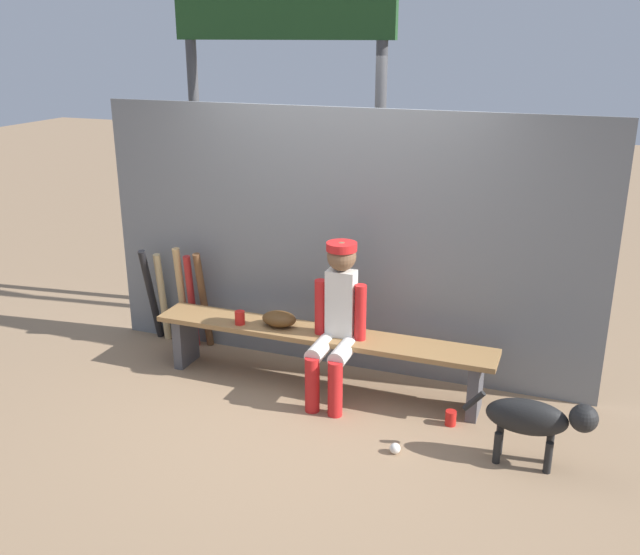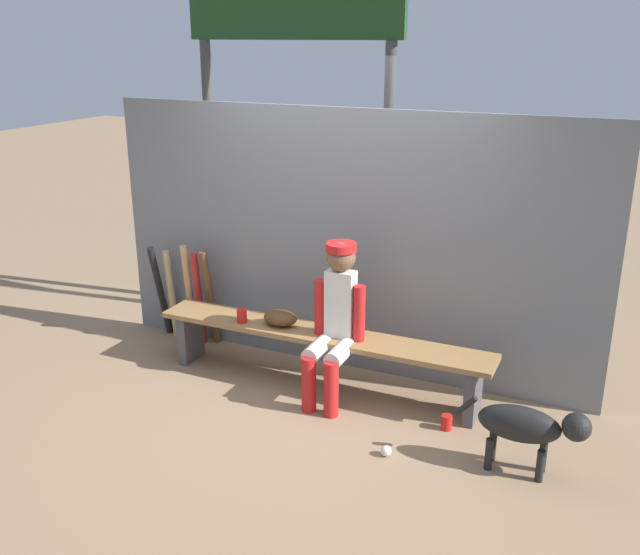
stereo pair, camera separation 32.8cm
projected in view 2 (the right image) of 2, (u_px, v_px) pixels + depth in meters
ground_plane at (320, 386)px, 5.65m from camera, size 30.00×30.00×0.00m
chainlink_fence at (343, 243)px, 5.69m from camera, size 4.16×0.03×2.15m
dugout_bench at (320, 344)px, 5.53m from camera, size 2.74×0.36×0.47m
player_seated at (335, 318)px, 5.27m from camera, size 0.41×0.55×1.22m
baseball_glove at (280, 318)px, 5.61m from camera, size 0.28×0.20×0.12m
bat_wood_dark at (210, 298)px, 6.24m from camera, size 0.08×0.24×0.92m
bat_aluminum_red at (199, 299)px, 6.29m from camera, size 0.06×0.14×0.87m
bat_wood_tan at (189, 294)px, 6.31m from camera, size 0.07×0.16×0.93m
bat_wood_natural at (171, 294)px, 6.46m from camera, size 0.08×0.15×0.84m
bat_aluminum_black at (160, 291)px, 6.44m from camera, size 0.08×0.28×0.90m
baseball at (386, 451)px, 4.71m from camera, size 0.07×0.07×0.07m
cup_on_ground at (447, 422)px, 5.02m from camera, size 0.08×0.08×0.11m
cup_on_bench at (242, 316)px, 5.67m from camera, size 0.08×0.08×0.11m
scoreboard at (299, 40)px, 6.19m from camera, size 2.35×0.27×3.70m
dog at (528, 426)px, 4.44m from camera, size 0.84×0.20×0.49m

